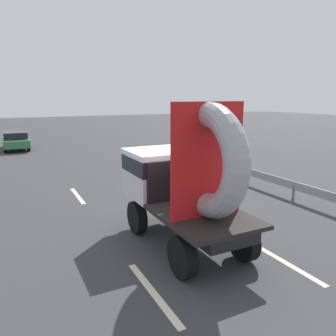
{
  "coord_description": "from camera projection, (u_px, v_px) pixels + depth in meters",
  "views": [
    {
      "loc": [
        -4.19,
        -8.07,
        3.92
      ],
      "look_at": [
        -0.11,
        0.05,
        1.92
      ],
      "focal_mm": 34.93,
      "sensor_mm": 36.0,
      "label": 1
    }
  ],
  "objects": [
    {
      "name": "distant_sedan",
      "position": [
        16.0,
        140.0,
        24.54
      ],
      "size": [
        1.77,
        4.12,
        1.34
      ],
      "color": "black",
      "rests_on": "ground_plane"
    },
    {
      "name": "guardrail",
      "position": [
        256.0,
        174.0,
        14.5
      ],
      "size": [
        0.1,
        17.27,
        0.71
      ],
      "color": "gray",
      "rests_on": "ground_plane"
    },
    {
      "name": "lane_dash_right_near",
      "position": [
        279.0,
        259.0,
        8.05
      ],
      "size": [
        0.16,
        2.75,
        0.01
      ],
      "primitive_type": "cube",
      "rotation": [
        0.0,
        0.0,
        1.57
      ],
      "color": "beige",
      "rests_on": "ground_plane"
    },
    {
      "name": "flatbed_truck",
      "position": [
        181.0,
        178.0,
        8.68
      ],
      "size": [
        2.02,
        4.52,
        3.81
      ],
      "color": "black",
      "rests_on": "ground_plane"
    },
    {
      "name": "lane_dash_left_near",
      "position": [
        153.0,
        292.0,
        6.67
      ],
      "size": [
        0.16,
        2.48,
        0.01
      ],
      "primitive_type": "cube",
      "rotation": [
        0.0,
        0.0,
        1.57
      ],
      "color": "beige",
      "rests_on": "ground_plane"
    },
    {
      "name": "ground_plane",
      "position": [
        172.0,
        231.0,
        9.72
      ],
      "size": [
        120.0,
        120.0,
        0.0
      ],
      "primitive_type": "plane",
      "color": "#38383A"
    },
    {
      "name": "lane_dash_right_far",
      "position": [
        151.0,
        185.0,
        14.83
      ],
      "size": [
        0.16,
        2.9,
        0.01
      ],
      "primitive_type": "cube",
      "rotation": [
        0.0,
        0.0,
        1.57
      ],
      "color": "beige",
      "rests_on": "ground_plane"
    },
    {
      "name": "lane_dash_left_far",
      "position": [
        78.0,
        196.0,
        13.15
      ],
      "size": [
        0.16,
        2.33,
        0.01
      ],
      "primitive_type": "cube",
      "rotation": [
        0.0,
        0.0,
        1.57
      ],
      "color": "beige",
      "rests_on": "ground_plane"
    }
  ]
}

